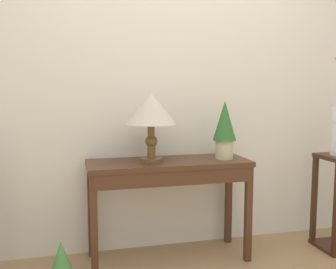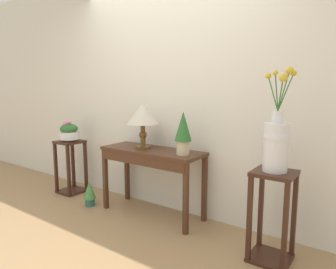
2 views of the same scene
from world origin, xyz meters
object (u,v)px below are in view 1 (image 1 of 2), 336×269
object	(u,v)px
table_lamp	(151,111)
potted_plant_on_console	(225,127)
potted_plant_floor	(61,262)
console_table	(169,176)

from	to	relation	value
table_lamp	potted_plant_on_console	xyz separation A→B (m)	(0.54, -0.03, -0.12)
potted_plant_floor	potted_plant_on_console	bearing A→B (deg)	10.34
potted_plant_on_console	potted_plant_floor	world-z (taller)	potted_plant_on_console
console_table	potted_plant_floor	distance (m)	0.91
table_lamp	potted_plant_floor	bearing A→B (deg)	-158.86
potted_plant_on_console	table_lamp	bearing A→B (deg)	176.80
console_table	table_lamp	world-z (taller)	table_lamp
console_table	potted_plant_on_console	bearing A→B (deg)	-0.83
table_lamp	console_table	bearing A→B (deg)	-10.91
console_table	table_lamp	xyz separation A→B (m)	(-0.12, 0.02, 0.46)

